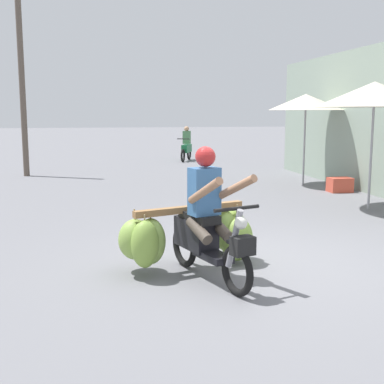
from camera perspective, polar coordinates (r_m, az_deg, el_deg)
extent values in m
plane|color=slate|center=(6.65, 7.37, -8.27)|extent=(120.00, 120.00, 0.00)
torus|color=black|center=(5.51, 5.12, -8.87)|extent=(0.25, 0.56, 0.56)
torus|color=black|center=(6.49, -0.87, -6.05)|extent=(0.25, 0.56, 0.56)
cube|color=black|center=(5.90, 2.37, -7.22)|extent=(0.40, 0.61, 0.08)
cube|color=black|center=(6.18, 0.45, -4.71)|extent=(0.46, 0.70, 0.36)
cube|color=black|center=(6.07, 0.82, -2.85)|extent=(0.43, 0.65, 0.10)
cylinder|color=gray|center=(5.46, 4.81, -5.31)|extent=(0.15, 0.29, 0.69)
cylinder|color=black|center=(5.35, 5.10, -1.87)|extent=(0.55, 0.21, 0.04)
sphere|color=silver|center=(5.32, 5.56, -3.49)|extent=(0.14, 0.14, 0.14)
cube|color=black|center=(5.34, 5.77, -6.09)|extent=(0.28, 0.23, 0.20)
cube|color=black|center=(5.42, 5.16, -5.85)|extent=(0.18, 0.30, 0.04)
cube|color=olive|center=(6.25, -0.23, -1.93)|extent=(1.46, 0.56, 0.08)
cube|color=olive|center=(6.41, -1.00, -1.93)|extent=(1.31, 0.49, 0.06)
ellipsoid|color=#8BAF4E|center=(6.11, -4.69, -5.59)|extent=(0.42, 0.39, 0.57)
cylinder|color=#998459|center=(6.04, -4.73, -2.77)|extent=(0.02, 0.02, 0.11)
ellipsoid|color=#88AB4A|center=(6.32, -6.50, -5.45)|extent=(0.50, 0.47, 0.47)
cylinder|color=#998459|center=(6.25, -6.55, -2.78)|extent=(0.02, 0.02, 0.19)
ellipsoid|color=#82A544|center=(6.86, 3.26, -3.63)|extent=(0.44, 0.42, 0.49)
cylinder|color=#998459|center=(6.81, 3.28, -1.42)|extent=(0.02, 0.02, 0.11)
ellipsoid|color=#7C9F3F|center=(6.78, 4.57, -4.61)|extent=(0.49, 0.45, 0.61)
cylinder|color=#998459|center=(6.70, 4.61, -1.75)|extent=(0.02, 0.02, 0.14)
ellipsoid|color=#7DA03F|center=(5.98, -5.35, -5.89)|extent=(0.47, 0.46, 0.58)
cylinder|color=#998459|center=(5.91, -5.39, -3.01)|extent=(0.02, 0.02, 0.10)
ellipsoid|color=#7CA03F|center=(6.61, 5.07, -5.28)|extent=(0.60, 0.59, 0.59)
cylinder|color=#998459|center=(6.53, 5.12, -2.23)|extent=(0.02, 0.02, 0.19)
ellipsoid|color=#82A645|center=(6.60, 3.73, -4.37)|extent=(0.46, 0.44, 0.52)
cylinder|color=#998459|center=(6.54, 3.76, -1.90)|extent=(0.02, 0.02, 0.12)
ellipsoid|color=#86AA49|center=(6.11, -6.47, -5.34)|extent=(0.48, 0.45, 0.49)
cylinder|color=#998459|center=(6.05, -6.51, -2.82)|extent=(0.02, 0.02, 0.12)
cube|color=#386699|center=(5.90, 1.41, 0.07)|extent=(0.39, 0.31, 0.56)
sphere|color=#B22626|center=(5.84, 1.52, 4.03)|extent=(0.24, 0.24, 0.24)
cylinder|color=#9E7051|center=(5.71, 4.83, 0.40)|extent=(0.35, 0.70, 0.39)
cylinder|color=#9E7051|center=(5.51, 1.45, 0.11)|extent=(0.26, 0.72, 0.39)
cylinder|color=#4C4238|center=(5.96, 3.14, -4.07)|extent=(0.26, 0.46, 0.27)
cylinder|color=#4C4238|center=(5.82, 0.80, -4.38)|extent=(0.26, 0.46, 0.27)
torus|color=black|center=(20.04, -1.04, 4.15)|extent=(0.28, 0.51, 0.52)
torus|color=black|center=(21.10, -0.34, 4.39)|extent=(0.28, 0.51, 0.52)
cube|color=#196638|center=(20.65, -0.62, 4.96)|extent=(0.58, 0.92, 0.32)
cylinder|color=black|center=(20.04, -1.01, 6.04)|extent=(0.47, 0.23, 0.04)
cube|color=#4C7F51|center=(20.64, -0.61, 6.21)|extent=(0.36, 0.30, 0.52)
sphere|color=tan|center=(20.61, -0.62, 7.18)|extent=(0.20, 0.20, 0.20)
cylinder|color=#99999E|center=(14.01, 12.60, 5.11)|extent=(0.05, 0.05, 2.12)
cone|color=beige|center=(13.98, 12.77, 9.91)|extent=(1.99, 1.99, 0.43)
cylinder|color=#99999E|center=(10.80, 19.61, 3.82)|extent=(0.05, 0.05, 2.17)
cone|color=beige|center=(10.77, 19.97, 10.36)|extent=(2.33, 2.33, 0.50)
cube|color=#CC4C38|center=(13.05, 16.40, 0.79)|extent=(0.56, 0.40, 0.36)
cylinder|color=brown|center=(16.43, -18.67, 11.14)|extent=(0.18, 0.18, 5.41)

